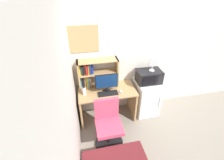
{
  "coord_description": "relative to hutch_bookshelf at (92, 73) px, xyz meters",
  "views": [
    {
      "loc": [
        -1.41,
        -2.88,
        2.65
      ],
      "look_at": [
        -0.86,
        -0.34,
        1.01
      ],
      "focal_mm": 25.07,
      "sensor_mm": 36.0,
      "label": 1
    }
  ],
  "objects": [
    {
      "name": "desk_fan",
      "position": [
        1.22,
        -0.17,
        0.19
      ],
      "size": [
        0.2,
        0.11,
        0.3
      ],
      "color": "silver",
      "rests_on": "microwave"
    },
    {
      "name": "computer_mouse",
      "position": [
        0.53,
        -0.32,
        -0.31
      ],
      "size": [
        0.07,
        0.08,
        0.04
      ],
      "primitive_type": "ellipsoid",
      "color": "silver",
      "rests_on": "desk"
    },
    {
      "name": "keyboard",
      "position": [
        0.27,
        -0.32,
        -0.31
      ],
      "size": [
        0.4,
        0.16,
        0.02
      ],
      "primitive_type": "cube",
      "color": "black",
      "rests_on": "desk"
    },
    {
      "name": "water_bottle",
      "position": [
        -0.19,
        -0.24,
        -0.24
      ],
      "size": [
        0.07,
        0.07,
        0.18
      ],
      "color": "silver",
      "rests_on": "desk"
    },
    {
      "name": "wall_left",
      "position": [
        -0.39,
        -1.48,
        0.21
      ],
      "size": [
        0.04,
        4.4,
        2.6
      ],
      "primitive_type": "cube",
      "color": "silver",
      "rests_on": "ground_plane"
    },
    {
      "name": "microwave",
      "position": [
        1.17,
        -0.17,
        -0.12
      ],
      "size": [
        0.51,
        0.34,
        0.27
      ],
      "color": "black",
      "rests_on": "mini_fridge"
    },
    {
      "name": "mini_fridge",
      "position": [
        1.17,
        -0.17,
        -0.67
      ],
      "size": [
        0.5,
        0.57,
        0.83
      ],
      "color": "white",
      "rests_on": "ground_plane"
    },
    {
      "name": "wall_corkboard",
      "position": [
        -0.11,
        0.11,
        0.67
      ],
      "size": [
        0.58,
        0.02,
        0.5
      ],
      "primitive_type": "cube",
      "color": "tan"
    },
    {
      "name": "hutch_bookshelf",
      "position": [
        0.0,
        0.0,
        0.0
      ],
      "size": [
        0.8,
        0.27,
        0.61
      ],
      "color": "tan",
      "rests_on": "desk"
    },
    {
      "name": "desk",
      "position": [
        0.27,
        -0.19,
        -0.56
      ],
      "size": [
        1.17,
        0.62,
        0.76
      ],
      "color": "tan",
      "rests_on": "ground_plane"
    },
    {
      "name": "monitor",
      "position": [
        0.25,
        -0.26,
        -0.09
      ],
      "size": [
        0.44,
        0.19,
        0.42
      ],
      "color": "black",
      "rests_on": "desk"
    },
    {
      "name": "desk_chair",
      "position": [
        0.17,
        -0.83,
        -0.68
      ],
      "size": [
        0.53,
        0.53,
        0.94
      ],
      "color": "black",
      "rests_on": "ground_plane"
    },
    {
      "name": "wall_back",
      "position": [
        1.63,
        0.14,
        0.21
      ],
      "size": [
        6.4,
        0.04,
        2.6
      ],
      "primitive_type": "cube",
      "color": "silver",
      "rests_on": "ground_plane"
    }
  ]
}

